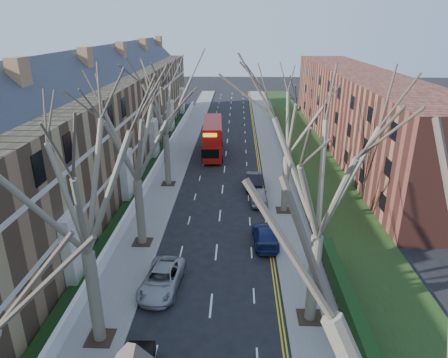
# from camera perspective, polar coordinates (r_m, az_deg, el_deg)

# --- Properties ---
(pavement_left) EXTENTS (3.00, 102.00, 0.12)m
(pavement_left) POSITION_cam_1_polar(r_m,az_deg,el_deg) (52.39, -6.29, 3.77)
(pavement_left) COLOR slate
(pavement_left) RESTS_ON ground
(pavement_right) EXTENTS (3.00, 102.00, 0.12)m
(pavement_right) POSITION_cam_1_polar(r_m,az_deg,el_deg) (52.05, 6.93, 3.62)
(pavement_right) COLOR slate
(pavement_right) RESTS_ON ground
(terrace_left) EXTENTS (9.70, 78.00, 13.60)m
(terrace_left) POSITION_cam_1_polar(r_m,az_deg,el_deg) (45.27, -17.69, 7.28)
(terrace_left) COLOR olive
(terrace_left) RESTS_ON ground
(flats_right) EXTENTS (13.97, 54.00, 10.00)m
(flats_right) POSITION_cam_1_polar(r_m,az_deg,el_deg) (56.80, 18.58, 9.30)
(flats_right) COLOR brown
(flats_right) RESTS_ON ground
(front_wall_left) EXTENTS (0.30, 78.00, 1.00)m
(front_wall_left) POSITION_cam_1_polar(r_m,az_deg,el_deg) (45.03, -9.79, 1.38)
(front_wall_left) COLOR white
(front_wall_left) RESTS_ON ground
(grass_verge_right) EXTENTS (6.00, 102.00, 0.06)m
(grass_verge_right) POSITION_cam_1_polar(r_m,az_deg,el_deg) (52.61, 11.83, 3.61)
(grass_verge_right) COLOR #1A3212
(grass_verge_right) RESTS_ON ground
(tree_left_mid) EXTENTS (10.50, 10.50, 14.71)m
(tree_left_mid) POSITION_cam_1_polar(r_m,az_deg,el_deg) (18.96, -20.32, 0.97)
(tree_left_mid) COLOR #675E49
(tree_left_mid) RESTS_ON ground
(tree_left_far) EXTENTS (10.15, 10.15, 14.22)m
(tree_left_far) POSITION_cam_1_polar(r_m,az_deg,el_deg) (28.15, -12.90, 7.46)
(tree_left_far) COLOR #675E49
(tree_left_far) RESTS_ON ground
(tree_left_dist) EXTENTS (10.50, 10.50, 14.71)m
(tree_left_dist) POSITION_cam_1_polar(r_m,az_deg,el_deg) (39.58, -8.64, 12.10)
(tree_left_dist) COLOR #675E49
(tree_left_dist) RESTS_ON ground
(tree_right_mid) EXTENTS (10.50, 10.50, 14.71)m
(tree_right_mid) POSITION_cam_1_polar(r_m,az_deg,el_deg) (19.89, 14.22, 2.59)
(tree_right_mid) COLOR #675E49
(tree_right_mid) RESTS_ON ground
(tree_right_far) EXTENTS (10.15, 10.15, 14.22)m
(tree_right_far) POSITION_cam_1_polar(r_m,az_deg,el_deg) (33.35, 9.41, 9.81)
(tree_right_far) COLOR #675E49
(tree_right_far) RESTS_ON ground
(double_decker_bus) EXTENTS (2.93, 10.13, 4.23)m
(double_decker_bus) POSITION_cam_1_polar(r_m,az_deg,el_deg) (51.08, -1.62, 5.78)
(double_decker_bus) COLOR #A6110B
(double_decker_bus) RESTS_ON ground
(car_left_far) EXTENTS (2.65, 5.03, 1.35)m
(car_left_far) POSITION_cam_1_polar(r_m,az_deg,el_deg) (26.24, -8.89, -13.98)
(car_left_far) COLOR #9C9CA1
(car_left_far) RESTS_ON ground
(car_right_near) EXTENTS (1.99, 4.61, 1.32)m
(car_right_near) POSITION_cam_1_polar(r_m,az_deg,el_deg) (30.88, 5.92, -8.02)
(car_right_near) COLOR navy
(car_right_near) RESTS_ON ground
(car_right_mid) EXTENTS (1.69, 4.08, 1.38)m
(car_right_mid) POSITION_cam_1_polar(r_m,az_deg,el_deg) (37.59, 4.96, -2.36)
(car_right_mid) COLOR #9A9DA3
(car_right_mid) RESTS_ON ground
(car_right_far) EXTENTS (1.68, 4.66, 1.53)m
(car_right_far) POSITION_cam_1_polar(r_m,az_deg,el_deg) (41.12, 4.32, -0.10)
(car_right_far) COLOR black
(car_right_far) RESTS_ON ground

